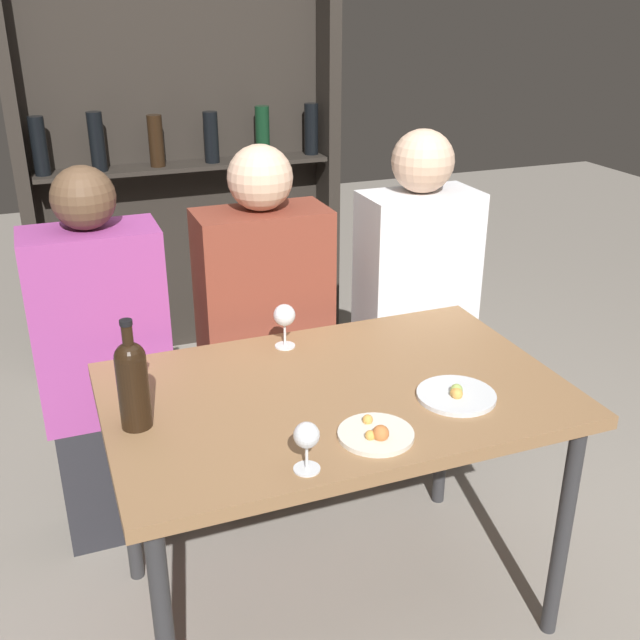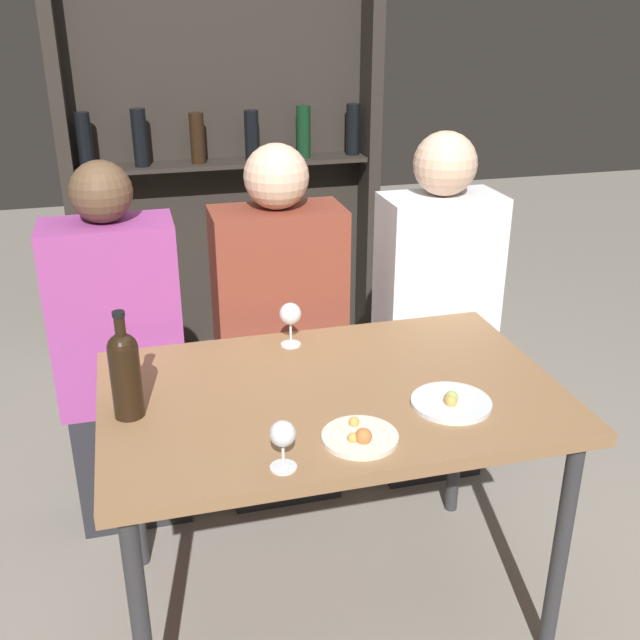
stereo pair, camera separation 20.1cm
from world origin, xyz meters
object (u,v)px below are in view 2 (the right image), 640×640
object	(u,v)px
seated_person_left	(122,364)
wine_glass_0	(290,315)
food_plate_0	(361,436)
seated_person_right	(434,323)
seated_person_center	(280,343)
wine_glass_1	(283,436)
wine_bottle	(125,370)
food_plate_1	(451,402)

from	to	relation	value
seated_person_left	wine_glass_0	bearing A→B (deg)	-31.10
food_plate_0	seated_person_right	size ratio (longest dim) A/B	0.14
seated_person_left	seated_person_right	distance (m)	1.09
seated_person_center	seated_person_left	bearing A→B (deg)	-180.00
wine_glass_1	seated_person_left	world-z (taller)	seated_person_left
wine_bottle	wine_glass_1	world-z (taller)	wine_bottle
wine_glass_1	food_plate_0	distance (m)	0.22
food_plate_1	seated_person_right	xyz separation A→B (m)	(0.28, 0.75, -0.13)
food_plate_1	seated_person_center	bearing A→B (deg)	110.93
food_plate_1	seated_person_center	distance (m)	0.81
wine_glass_0	seated_person_right	distance (m)	0.70
wine_glass_1	seated_person_center	bearing A→B (deg)	78.65
wine_bottle	food_plate_1	bearing A→B (deg)	-11.53
wine_glass_1	seated_person_right	xyz separation A→B (m)	(0.75, 0.91, -0.21)
food_plate_1	seated_person_center	size ratio (longest dim) A/B	0.16
food_plate_1	wine_glass_0	bearing A→B (deg)	125.08
wine_bottle	food_plate_0	bearing A→B (deg)	-26.31
wine_bottle	wine_glass_0	xyz separation A→B (m)	(0.47, 0.29, -0.03)
wine_glass_1	seated_person_right	distance (m)	1.19
wine_bottle	wine_glass_1	distance (m)	0.45
food_plate_0	wine_glass_0	bearing A→B (deg)	94.73
food_plate_0	seated_person_center	size ratio (longest dim) A/B	0.14
wine_bottle	seated_person_left	world-z (taller)	seated_person_left
wine_glass_1	seated_person_left	bearing A→B (deg)	110.75
wine_bottle	seated_person_center	bearing A→B (deg)	49.53
wine_glass_1	food_plate_1	distance (m)	0.50
wine_bottle	food_plate_1	world-z (taller)	wine_bottle
wine_glass_0	seated_person_right	world-z (taller)	seated_person_right
wine_glass_0	seated_person_center	size ratio (longest dim) A/B	0.10
seated_person_right	wine_glass_1	bearing A→B (deg)	-129.40
wine_bottle	wine_glass_1	xyz separation A→B (m)	(0.32, -0.32, -0.04)
food_plate_0	seated_person_center	world-z (taller)	seated_person_center
wine_bottle	food_plate_0	size ratio (longest dim) A/B	1.53
wine_bottle	seated_person_right	bearing A→B (deg)	28.89
food_plate_0	seated_person_left	xyz separation A→B (m)	(-0.54, 0.84, -0.16)
wine_bottle	food_plate_0	xyz separation A→B (m)	(0.52, -0.26, -0.11)
food_plate_0	seated_person_center	distance (m)	0.86
wine_glass_1	food_plate_0	bearing A→B (deg)	17.96
wine_bottle	seated_person_left	xyz separation A→B (m)	(-0.02, 0.59, -0.27)
wine_glass_0	food_plate_0	distance (m)	0.55
wine_bottle	seated_person_right	size ratio (longest dim) A/B	0.22
wine_bottle	wine_glass_1	size ratio (longest dim) A/B	2.37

